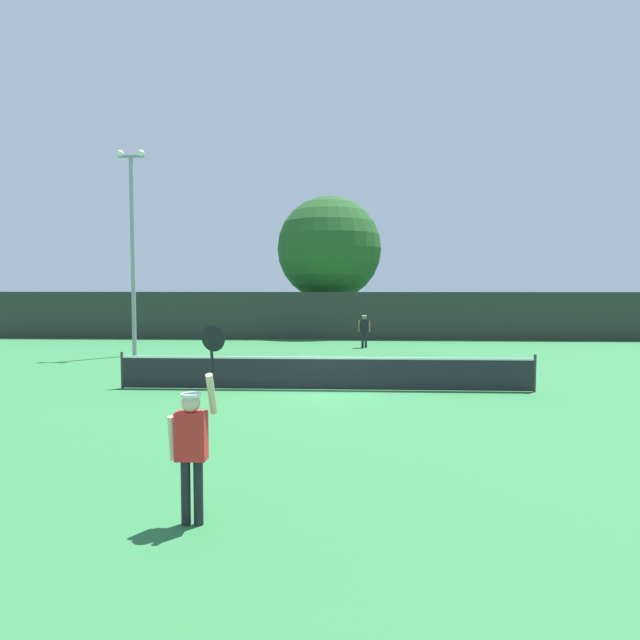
{
  "coord_description": "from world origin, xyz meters",
  "views": [
    {
      "loc": [
        0.65,
        -16.04,
        2.99
      ],
      "look_at": [
        -0.39,
        5.11,
        1.72
      ],
      "focal_mm": 31.54,
      "sensor_mm": 36.0,
      "label": 1
    }
  ],
  "objects_px": {
    "player_serving": "(192,438)",
    "player_receiving": "(364,328)",
    "tennis_ball": "(309,369)",
    "parked_car_near": "(228,317)",
    "parked_car_far": "(486,319)",
    "parked_car_mid": "(442,321)",
    "large_tree": "(329,249)",
    "light_pole": "(132,240)"
  },
  "relations": [
    {
      "from": "player_serving",
      "to": "player_receiving",
      "type": "xyz_separation_m",
      "value": [
        2.75,
        20.52,
        -0.14
      ]
    },
    {
      "from": "player_receiving",
      "to": "tennis_ball",
      "type": "relative_size",
      "value": 23.27
    },
    {
      "from": "parked_car_near",
      "to": "parked_car_mid",
      "type": "height_order",
      "value": "same"
    },
    {
      "from": "light_pole",
      "to": "parked_car_far",
      "type": "height_order",
      "value": "light_pole"
    },
    {
      "from": "player_serving",
      "to": "tennis_ball",
      "type": "bearing_deg",
      "value": 87.54
    },
    {
      "from": "parked_car_far",
      "to": "large_tree",
      "type": "bearing_deg",
      "value": -161.13
    },
    {
      "from": "parked_car_near",
      "to": "parked_car_far",
      "type": "relative_size",
      "value": 1.03
    },
    {
      "from": "parked_car_mid",
      "to": "parked_car_far",
      "type": "xyz_separation_m",
      "value": [
        3.36,
        2.23,
        0.0
      ]
    },
    {
      "from": "player_serving",
      "to": "player_receiving",
      "type": "height_order",
      "value": "player_serving"
    },
    {
      "from": "large_tree",
      "to": "light_pole",
      "type": "bearing_deg",
      "value": -125.87
    },
    {
      "from": "light_pole",
      "to": "large_tree",
      "type": "relative_size",
      "value": 1.03
    },
    {
      "from": "parked_car_near",
      "to": "parked_car_mid",
      "type": "xyz_separation_m",
      "value": [
        14.7,
        -3.15,
        0.0
      ]
    },
    {
      "from": "parked_car_far",
      "to": "light_pole",
      "type": "bearing_deg",
      "value": -142.79
    },
    {
      "from": "light_pole",
      "to": "parked_car_mid",
      "type": "relative_size",
      "value": 1.99
    },
    {
      "from": "large_tree",
      "to": "parked_car_far",
      "type": "xyz_separation_m",
      "value": [
        10.66,
        4.02,
        -4.52
      ]
    },
    {
      "from": "player_receiving",
      "to": "parked_car_far",
      "type": "relative_size",
      "value": 0.37
    },
    {
      "from": "player_serving",
      "to": "parked_car_mid",
      "type": "relative_size",
      "value": 0.57
    },
    {
      "from": "large_tree",
      "to": "parked_car_far",
      "type": "bearing_deg",
      "value": 20.67
    },
    {
      "from": "parked_car_far",
      "to": "parked_car_mid",
      "type": "bearing_deg",
      "value": -148.32
    },
    {
      "from": "large_tree",
      "to": "player_receiving",
      "type": "bearing_deg",
      "value": -75.41
    },
    {
      "from": "tennis_ball",
      "to": "player_serving",
      "type": "bearing_deg",
      "value": -92.46
    },
    {
      "from": "player_receiving",
      "to": "light_pole",
      "type": "bearing_deg",
      "value": 19.85
    },
    {
      "from": "parked_car_near",
      "to": "tennis_ball",
      "type": "bearing_deg",
      "value": -63.57
    },
    {
      "from": "light_pole",
      "to": "tennis_ball",
      "type": "bearing_deg",
      "value": -25.98
    },
    {
      "from": "light_pole",
      "to": "large_tree",
      "type": "height_order",
      "value": "light_pole"
    },
    {
      "from": "tennis_ball",
      "to": "large_tree",
      "type": "height_order",
      "value": "large_tree"
    },
    {
      "from": "player_serving",
      "to": "large_tree",
      "type": "distance_m",
      "value": 28.37
    },
    {
      "from": "tennis_ball",
      "to": "large_tree",
      "type": "relative_size",
      "value": 0.01
    },
    {
      "from": "parked_car_near",
      "to": "player_serving",
      "type": "bearing_deg",
      "value": -72.07
    },
    {
      "from": "large_tree",
      "to": "parked_car_far",
      "type": "height_order",
      "value": "large_tree"
    },
    {
      "from": "player_serving",
      "to": "tennis_ball",
      "type": "xyz_separation_m",
      "value": [
        0.56,
        13.09,
        -1.07
      ]
    },
    {
      "from": "player_receiving",
      "to": "large_tree",
      "type": "relative_size",
      "value": 0.19
    },
    {
      "from": "light_pole",
      "to": "large_tree",
      "type": "distance_m",
      "value": 13.75
    },
    {
      "from": "player_receiving",
      "to": "parked_car_near",
      "type": "height_order",
      "value": "parked_car_near"
    },
    {
      "from": "player_serving",
      "to": "parked_car_far",
      "type": "xyz_separation_m",
      "value": [
        11.45,
        32.07,
        -0.33
      ]
    },
    {
      "from": "player_receiving",
      "to": "large_tree",
      "type": "height_order",
      "value": "large_tree"
    },
    {
      "from": "tennis_ball",
      "to": "parked_car_mid",
      "type": "bearing_deg",
      "value": 65.83
    },
    {
      "from": "parked_car_far",
      "to": "player_receiving",
      "type": "bearing_deg",
      "value": -128.8
    },
    {
      "from": "light_pole",
      "to": "parked_car_far",
      "type": "xyz_separation_m",
      "value": [
        18.71,
        15.16,
        -4.18
      ]
    },
    {
      "from": "parked_car_near",
      "to": "player_receiving",
      "type": "bearing_deg",
      "value": -46.51
    },
    {
      "from": "parked_car_near",
      "to": "parked_car_mid",
      "type": "bearing_deg",
      "value": -5.51
    },
    {
      "from": "large_tree",
      "to": "player_serving",
      "type": "bearing_deg",
      "value": -91.61
    }
  ]
}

